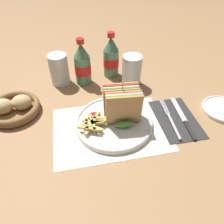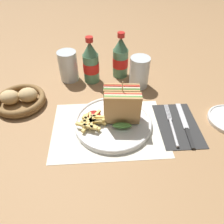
% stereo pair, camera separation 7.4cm
% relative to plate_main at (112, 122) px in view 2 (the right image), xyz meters
% --- Properties ---
extents(ground_plane, '(4.00, 4.00, 0.00)m').
position_rel_plate_main_xyz_m(ground_plane, '(0.00, 0.02, -0.01)').
color(ground_plane, '#9E754C').
extents(placemat, '(0.38, 0.27, 0.00)m').
position_rel_plate_main_xyz_m(placemat, '(-0.01, -0.02, -0.01)').
color(placemat, silver).
rests_on(placemat, ground_plane).
extents(plate_main, '(0.26, 0.26, 0.02)m').
position_rel_plate_main_xyz_m(plate_main, '(0.00, 0.00, 0.00)').
color(plate_main, white).
rests_on(plate_main, ground_plane).
extents(club_sandwich, '(0.12, 0.10, 0.15)m').
position_rel_plate_main_xyz_m(club_sandwich, '(0.03, 0.01, 0.06)').
color(club_sandwich, tan).
rests_on(club_sandwich, plate_main).
extents(fries_pile, '(0.12, 0.09, 0.02)m').
position_rel_plate_main_xyz_m(fries_pile, '(-0.07, -0.01, 0.02)').
color(fries_pile, '#E5C166').
rests_on(fries_pile, plate_main).
extents(ketchup_blob, '(0.05, 0.04, 0.02)m').
position_rel_plate_main_xyz_m(ketchup_blob, '(-0.06, 0.03, 0.02)').
color(ketchup_blob, maroon).
rests_on(ketchup_blob, plate_main).
extents(napkin, '(0.14, 0.22, 0.00)m').
position_rel_plate_main_xyz_m(napkin, '(0.22, -0.02, -0.01)').
color(napkin, '#2D2D2D').
rests_on(napkin, ground_plane).
extents(fork, '(0.02, 0.20, 0.01)m').
position_rel_plate_main_xyz_m(fork, '(0.20, -0.04, -0.00)').
color(fork, silver).
rests_on(fork, napkin).
extents(knife, '(0.03, 0.22, 0.00)m').
position_rel_plate_main_xyz_m(knife, '(0.25, -0.02, -0.00)').
color(knife, black).
rests_on(knife, napkin).
extents(coke_bottle_near, '(0.07, 0.07, 0.19)m').
position_rel_plate_main_xyz_m(coke_bottle_near, '(-0.07, 0.28, 0.07)').
color(coke_bottle_near, '#4C7F5B').
rests_on(coke_bottle_near, ground_plane).
extents(coke_bottle_far, '(0.07, 0.07, 0.19)m').
position_rel_plate_main_xyz_m(coke_bottle_far, '(0.06, 0.31, 0.07)').
color(coke_bottle_far, '#4C7F5B').
rests_on(coke_bottle_far, ground_plane).
extents(glass_near, '(0.08, 0.08, 0.13)m').
position_rel_plate_main_xyz_m(glass_near, '(0.12, 0.23, 0.05)').
color(glass_near, silver).
rests_on(glass_near, ground_plane).
extents(glass_far, '(0.08, 0.08, 0.13)m').
position_rel_plate_main_xyz_m(glass_far, '(-0.17, 0.29, 0.05)').
color(glass_far, silver).
rests_on(glass_far, ground_plane).
extents(bread_basket, '(0.18, 0.18, 0.06)m').
position_rel_plate_main_xyz_m(bread_basket, '(-0.34, 0.13, 0.01)').
color(bread_basket, olive).
rests_on(bread_basket, ground_plane).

